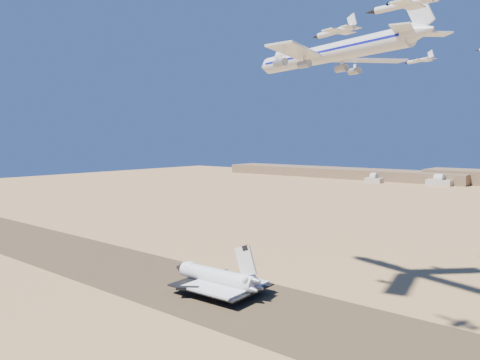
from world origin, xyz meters
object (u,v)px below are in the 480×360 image
Objects in this scene: crew_a at (216,299)px; chase_jet_e at (419,60)px; carrier_747 at (323,54)px; chase_jet_b at (401,5)px; crew_b at (213,298)px; chase_jet_a at (335,31)px; shuttle at (217,278)px; crew_c at (218,298)px.

chase_jet_e is at bearing -44.10° from crew_a.
carrier_747 reaches higher than chase_jet_b.
crew_b is 0.12× the size of chase_jet_b.
chase_jet_e reaches higher than chase_jet_a.
shuttle is 103.01m from chase_jet_a.
chase_jet_e is (-34.91, 112.15, 7.14)m from chase_jet_b.
chase_jet_b is (84.69, -38.58, 79.99)m from shuttle.
chase_jet_a is (28.87, -44.40, -3.35)m from carrier_747.
chase_jet_b reaches higher than crew_c.
shuttle reaches higher than crew_a.
shuttle reaches higher than crew_b.
chase_jet_a is 32.02m from chase_jet_b.
carrier_747 reaches higher than chase_jet_e.
chase_jet_a is (52.62, -10.70, 86.61)m from crew_a.
crew_a is 101.91m from chase_jet_a.
shuttle is 24.94× the size of crew_a.
carrier_747 is at bearing -110.07° from crew_c.
crew_b is (5.34, -7.74, -4.68)m from shuttle.
chase_jet_e is (-9.84, 92.32, 5.24)m from chase_jet_a.
chase_jet_b reaches higher than crew_b.
chase_jet_b is (25.07, -19.83, -1.90)m from chase_jet_a.
crew_c is at bearing -73.21° from crew_b.
shuttle is 11.67m from crew_a.
chase_jet_a is (54.27, -11.01, 86.57)m from crew_b.
crew_b is at bearing -110.52° from carrier_747.
crew_c is (1.30, 1.35, -0.07)m from crew_b.
shuttle is at bearing -27.02° from crew_c.
crew_c is (6.65, -6.40, -4.75)m from shuttle.
crew_b is at bearing -93.55° from chase_jet_e.
crew_b is 0.11× the size of chase_jet_e.
carrier_747 is at bearing 140.95° from chase_jet_a.
chase_jet_e is (43.14, 79.97, 91.88)m from crew_c.
shuttle is 2.86× the size of chase_jet_b.
chase_jet_a is at bearing 149.37° from chase_jet_b.
crew_c is (-24.10, -32.04, -89.99)m from carrier_747.
shuttle is 25.67× the size of crew_c.
chase_jet_e is (49.78, 73.57, 87.13)m from shuttle.
crew_c is 102.30m from chase_jet_a.
chase_jet_a reaches higher than crew_a.
carrier_747 is at bearing 37.44° from shuttle.
chase_jet_a is 1.01× the size of chase_jet_e.
crew_c is (-0.36, 1.65, -0.02)m from crew_a.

